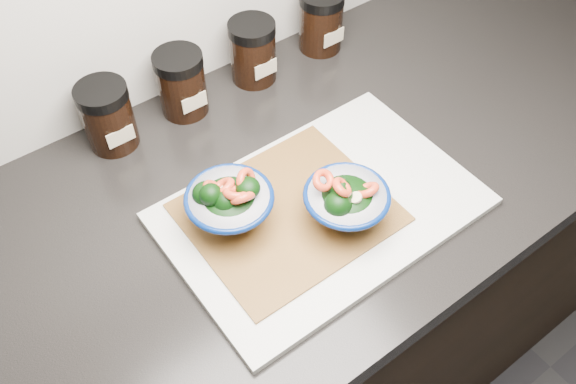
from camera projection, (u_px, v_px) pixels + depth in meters
cabinet at (284, 329)px, 1.30m from camera, size 3.43×0.58×0.86m
countertop at (283, 194)px, 0.95m from camera, size 3.50×0.60×0.04m
cutting_board at (321, 209)px, 0.90m from camera, size 0.45×0.30×0.01m
bamboo_mat at (288, 212)px, 0.89m from camera, size 0.28×0.24×0.00m
bowl_left at (229, 204)px, 0.84m from camera, size 0.13×0.13×0.10m
bowl_right at (345, 202)px, 0.85m from camera, size 0.12×0.12×0.10m
spice_jar_a at (108, 116)px, 0.95m from camera, size 0.08×0.08×0.11m
spice_jar_b at (181, 83)px, 1.00m from camera, size 0.08×0.08×0.11m
spice_jar_c at (253, 51)px, 1.06m from camera, size 0.08×0.08×0.11m
spice_jar_d at (321, 21)px, 1.12m from camera, size 0.08×0.08×0.11m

